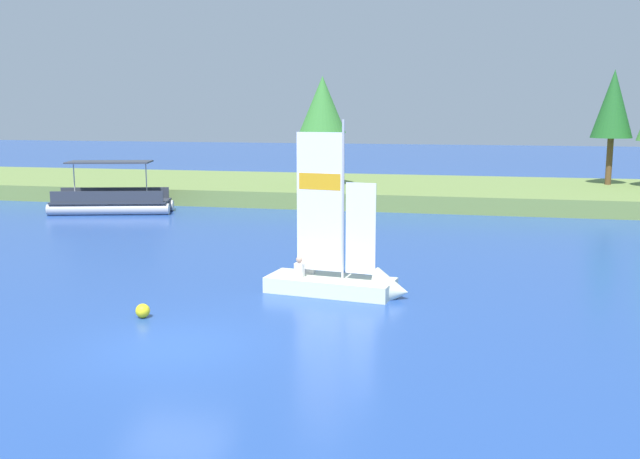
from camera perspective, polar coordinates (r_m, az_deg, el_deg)
The scene contains 8 objects.
ground_plane at distance 17.61m, azimuth -11.55°, elevation -9.14°, with size 200.00×200.00×0.00m, color #234793.
shore_bank at distance 45.71m, azimuth 3.68°, elevation 3.14°, with size 80.00×12.61×0.95m, color olive.
shoreline_tree_left at distance 43.87m, azimuth 0.20°, elevation 9.88°, with size 2.84×2.84×6.60m.
shoreline_tree_midleft at distance 47.74m, azimuth 22.30°, elevation 9.18°, with size 2.47×2.47×7.00m.
wooden_dock at distance 43.16m, azimuth -18.08°, elevation 2.00°, with size 1.55×4.50×0.49m, color brown.
sailboat at distance 21.82m, azimuth 2.53°, elevation -4.18°, with size 4.55×2.02×5.72m.
pontoon_boat at distance 40.42m, azimuth -16.27°, elevation 2.18°, with size 6.72×3.59×2.81m.
channel_buoy at distance 20.08m, azimuth -13.93°, elevation -6.30°, with size 0.39×0.39×0.39m, color yellow.
Camera 1 is at (6.92, -15.19, 5.60)m, focal length 40.20 mm.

